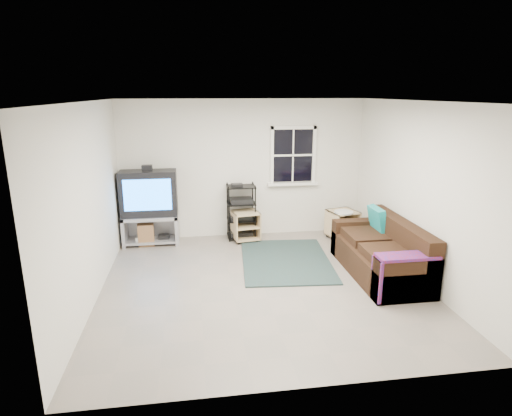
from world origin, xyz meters
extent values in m
plane|color=slate|center=(0.00, 0.00, 0.00)|extent=(4.60, 4.60, 0.00)
plane|color=white|center=(0.00, 0.00, 2.60)|extent=(4.60, 4.60, 0.00)
plane|color=silver|center=(0.00, 2.30, 1.30)|extent=(4.60, 0.00, 4.60)
plane|color=silver|center=(0.00, -2.30, 1.30)|extent=(4.60, 0.00, 4.60)
plane|color=silver|center=(-2.30, 0.00, 1.30)|extent=(0.00, 4.60, 4.60)
plane|color=silver|center=(2.30, 0.00, 1.30)|extent=(0.00, 4.60, 4.60)
cube|color=black|center=(0.95, 2.28, 1.55)|extent=(0.80, 0.01, 1.02)
cube|color=silver|center=(0.95, 2.26, 2.07)|extent=(0.88, 0.06, 0.06)
cube|color=silver|center=(0.95, 2.25, 1.00)|extent=(0.98, 0.14, 0.05)
cube|color=silver|center=(0.54, 2.26, 1.55)|extent=(0.06, 0.06, 1.10)
cube|color=silver|center=(1.36, 2.26, 1.55)|extent=(0.06, 0.06, 1.10)
cube|color=silver|center=(0.95, 2.27, 1.55)|extent=(0.78, 0.04, 0.04)
cube|color=#9C9CA3|center=(-1.75, 2.02, 0.52)|extent=(1.00, 0.50, 0.06)
cube|color=#9C9CA3|center=(-2.22, 2.02, 0.27)|extent=(0.06, 0.50, 0.55)
cube|color=#9C9CA3|center=(-1.28, 2.02, 0.27)|extent=(0.06, 0.50, 0.55)
cube|color=#9C9CA3|center=(-1.75, 2.02, 0.07)|extent=(0.88, 0.46, 0.04)
cube|color=#9C9CA3|center=(-1.75, 2.25, 0.27)|extent=(1.00, 0.04, 0.55)
cube|color=silver|center=(-1.87, 1.98, 0.13)|extent=(0.30, 0.24, 0.08)
cube|color=black|center=(-1.53, 2.02, 0.12)|extent=(0.20, 0.18, 0.06)
cube|color=black|center=(-1.75, 2.02, 0.96)|extent=(1.00, 0.42, 0.82)
cube|color=#1E77FB|center=(-1.75, 1.81, 0.97)|extent=(0.82, 0.01, 0.56)
cube|color=black|center=(-1.75, 2.02, 1.42)|extent=(0.18, 0.13, 0.10)
cylinder|color=black|center=(-0.32, 1.91, 0.53)|extent=(0.02, 0.02, 1.06)
cylinder|color=black|center=(0.17, 1.91, 0.53)|extent=(0.02, 0.02, 1.06)
cylinder|color=black|center=(-0.32, 2.26, 0.53)|extent=(0.02, 0.02, 1.06)
cylinder|color=black|center=(0.17, 2.26, 0.53)|extent=(0.02, 0.02, 1.06)
cube|color=black|center=(-0.07, 2.09, 0.05)|extent=(0.53, 0.39, 0.02)
cube|color=black|center=(-0.07, 2.09, 0.10)|extent=(0.41, 0.31, 0.09)
cube|color=black|center=(-0.07, 2.09, 0.37)|extent=(0.53, 0.39, 0.02)
cube|color=black|center=(-0.07, 2.09, 0.42)|extent=(0.41, 0.31, 0.09)
cube|color=black|center=(-0.07, 2.09, 0.69)|extent=(0.53, 0.39, 0.02)
cube|color=black|center=(-0.07, 2.09, 0.74)|extent=(0.41, 0.31, 0.09)
cube|color=black|center=(-0.07, 2.09, 1.01)|extent=(0.53, 0.39, 0.02)
cube|color=tan|center=(-0.01, 1.95, 0.55)|extent=(0.54, 0.54, 0.02)
cube|color=tan|center=(-0.01, 1.95, 0.06)|extent=(0.54, 0.54, 0.02)
cube|color=tan|center=(-0.23, 1.92, 0.30)|extent=(0.09, 0.47, 0.51)
cube|color=tan|center=(0.22, 1.98, 0.30)|extent=(0.09, 0.47, 0.51)
cube|color=tan|center=(-0.04, 2.17, 0.30)|extent=(0.43, 0.08, 0.51)
cube|color=tan|center=(-0.01, 1.95, 0.28)|extent=(0.49, 0.51, 0.02)
cylinder|color=black|center=(-0.16, 1.73, 0.02)|extent=(0.05, 0.05, 0.05)
cylinder|color=black|center=(0.15, 2.16, 0.02)|extent=(0.05, 0.05, 0.05)
cube|color=tan|center=(1.82, 1.77, 0.53)|extent=(0.60, 0.60, 0.02)
cube|color=tan|center=(1.82, 1.77, 0.06)|extent=(0.60, 0.60, 0.02)
cube|color=tan|center=(1.59, 1.71, 0.30)|extent=(0.14, 0.49, 0.49)
cube|color=tan|center=(2.05, 1.83, 0.30)|extent=(0.14, 0.49, 0.49)
cube|color=tan|center=(1.77, 2.00, 0.30)|extent=(0.44, 0.13, 0.49)
cube|color=tan|center=(1.82, 1.77, 0.28)|extent=(0.55, 0.57, 0.02)
cylinder|color=black|center=(1.68, 1.53, 0.03)|extent=(0.05, 0.05, 0.05)
cylinder|color=black|center=(1.97, 2.01, 0.03)|extent=(0.05, 0.05, 0.05)
cylinder|color=silver|center=(1.80, 1.66, 0.56)|extent=(0.35, 0.35, 0.03)
cube|color=black|center=(1.83, 0.11, 0.21)|extent=(0.89, 1.97, 0.41)
cube|color=black|center=(2.15, 0.11, 0.63)|extent=(0.24, 1.97, 0.42)
cube|color=black|center=(1.83, 0.98, 0.31)|extent=(0.89, 0.24, 0.61)
cube|color=black|center=(1.83, -0.75, 0.31)|extent=(0.89, 0.24, 0.61)
cube|color=black|center=(1.75, -0.28, 0.48)|extent=(0.59, 0.71, 0.13)
cube|color=black|center=(1.75, 0.51, 0.48)|extent=(0.59, 0.71, 0.13)
cube|color=teal|center=(2.00, 0.66, 0.71)|extent=(0.20, 0.47, 0.41)
cube|color=#0D2093|center=(1.81, -0.75, 0.63)|extent=(0.82, 0.30, 0.04)
cube|color=#0D2093|center=(1.40, -0.75, 0.33)|extent=(0.04, 0.30, 0.57)
cube|color=#311F16|center=(0.53, 0.82, 0.01)|extent=(1.58, 2.07, 0.02)
cube|color=olive|center=(-1.84, 1.93, 0.20)|extent=(0.30, 0.20, 0.41)
camera|label=1|loc=(-0.93, -5.66, 2.72)|focal=30.00mm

